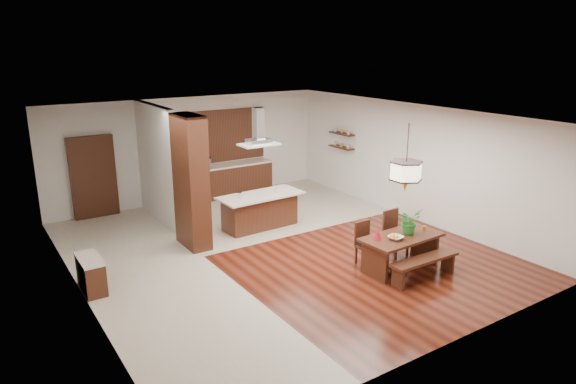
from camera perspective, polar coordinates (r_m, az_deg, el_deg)
room_shell at (r=10.60m, az=-1.36°, el=3.96°), size 9.00×9.04×2.92m
tile_hallway at (r=10.17m, az=-14.71°, el=-9.43°), size 2.50×9.00×0.01m
tile_kitchen at (r=13.84m, az=-2.41°, el=-1.92°), size 5.50×4.00×0.01m
soffit_band at (r=10.46m, az=-1.39°, el=8.37°), size 8.00×9.00×0.02m
partition_pier at (r=11.17m, az=-10.73°, el=1.08°), size 0.45×1.00×2.90m
partition_stub at (r=13.08m, az=-14.34°, el=3.08°), size 0.18×2.40×2.90m
hallway_console at (r=9.98m, az=-21.03°, el=-8.55°), size 0.37×0.88×0.63m
hallway_doorway at (r=13.87m, az=-20.81°, el=1.55°), size 1.10×0.20×2.10m
rear_counter at (r=15.02m, az=-6.60°, el=1.32°), size 2.60×0.62×0.95m
kitchen_window at (r=14.97m, az=-7.21°, el=6.25°), size 2.60×0.08×1.50m
shelf_lower at (r=15.03m, az=5.95°, el=4.97°), size 0.26×0.90×0.04m
shelf_upper at (r=14.95m, az=5.99°, el=6.47°), size 0.26×0.90×0.04m
dining_table at (r=10.37m, az=12.45°, el=-5.72°), size 1.68×0.89×0.69m
dining_bench at (r=10.14m, az=14.86°, el=-8.21°), size 1.53×0.35×0.43m
dining_chair_left at (r=10.44m, az=8.85°, el=-5.76°), size 0.40×0.40×0.88m
dining_chair_right at (r=10.98m, az=11.95°, el=-4.56°), size 0.44×0.44×0.96m
pendant_lantern at (r=9.87m, az=13.07°, el=3.70°), size 0.64×0.64×1.31m
foliage_plant at (r=10.38m, az=13.31°, el=-3.17°), size 0.48×0.42×0.51m
fruit_bowl at (r=10.09m, az=11.87°, el=-5.00°), size 0.30×0.30×0.07m
napkin_cone at (r=9.98m, az=9.93°, el=-4.61°), size 0.19×0.19×0.24m
gold_ornament at (r=10.67m, az=14.91°, el=-3.93°), size 0.09×0.09×0.10m
kitchen_island at (r=12.38m, az=-3.13°, el=-2.07°), size 2.07×0.97×0.84m
range_hood at (r=11.90m, az=-3.29°, el=7.27°), size 0.90×0.55×0.87m
island_cup at (r=12.40m, az=-1.29°, el=0.19°), size 0.13×0.13×0.09m
microwave at (r=14.56m, az=-9.58°, el=3.22°), size 0.61×0.52×0.28m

